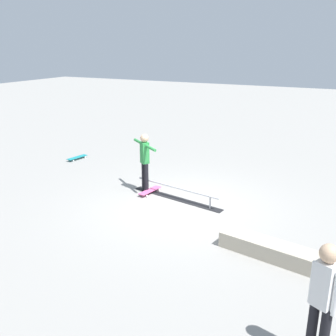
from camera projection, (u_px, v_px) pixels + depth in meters
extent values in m
plane|color=gray|center=(181.00, 206.00, 9.79)|extent=(60.00, 60.00, 0.00)
cube|color=black|center=(177.00, 199.00, 10.22)|extent=(2.73, 0.73, 0.01)
cylinder|color=#B7B7BC|center=(210.00, 203.00, 9.58)|extent=(0.04, 0.04, 0.32)
cylinder|color=#B7B7BC|center=(147.00, 185.00, 10.76)|extent=(0.04, 0.04, 0.32)
cylinder|color=#B7B7BC|center=(177.00, 188.00, 10.12)|extent=(2.53, 0.51, 0.05)
cube|color=#B2A893|center=(272.00, 250.00, 7.36)|extent=(2.12, 0.82, 0.32)
cylinder|color=black|center=(146.00, 178.00, 10.55)|extent=(0.17, 0.17, 0.82)
cylinder|color=black|center=(144.00, 176.00, 10.69)|extent=(0.17, 0.17, 0.82)
cube|color=#2D8C42|center=(145.00, 153.00, 10.40)|extent=(0.28, 0.28, 0.58)
sphere|color=tan|center=(144.00, 138.00, 10.28)|extent=(0.22, 0.22, 0.22)
cylinder|color=#2D8C42|center=(151.00, 148.00, 10.02)|extent=(0.49, 0.38, 0.08)
cylinder|color=#2D8C42|center=(139.00, 142.00, 10.66)|extent=(0.49, 0.38, 0.08)
cube|color=#E05993|center=(150.00, 190.00, 10.58)|extent=(0.32, 0.82, 0.02)
cylinder|color=white|center=(147.00, 196.00, 10.33)|extent=(0.04, 0.06, 0.05)
cylinder|color=white|center=(140.00, 194.00, 10.45)|extent=(0.04, 0.06, 0.05)
cylinder|color=white|center=(159.00, 190.00, 10.75)|extent=(0.04, 0.06, 0.05)
cylinder|color=white|center=(153.00, 188.00, 10.87)|extent=(0.04, 0.06, 0.05)
cylinder|color=black|center=(312.00, 331.00, 4.92)|extent=(0.17, 0.17, 0.86)
cube|color=white|center=(325.00, 284.00, 4.63)|extent=(0.29, 0.27, 0.61)
sphere|color=tan|center=(329.00, 253.00, 4.51)|extent=(0.23, 0.23, 0.23)
cylinder|color=white|center=(313.00, 282.00, 4.76)|extent=(0.10, 0.10, 0.57)
cylinder|color=white|center=(336.00, 294.00, 4.54)|extent=(0.10, 0.10, 0.57)
cube|color=teal|center=(77.00, 157.00, 13.68)|extent=(0.32, 0.82, 0.02)
cylinder|color=white|center=(74.00, 161.00, 13.42)|extent=(0.04, 0.06, 0.05)
cylinder|color=white|center=(69.00, 160.00, 13.55)|extent=(0.04, 0.06, 0.05)
cylinder|color=white|center=(85.00, 157.00, 13.84)|extent=(0.04, 0.06, 0.05)
cylinder|color=white|center=(81.00, 156.00, 13.97)|extent=(0.04, 0.06, 0.05)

